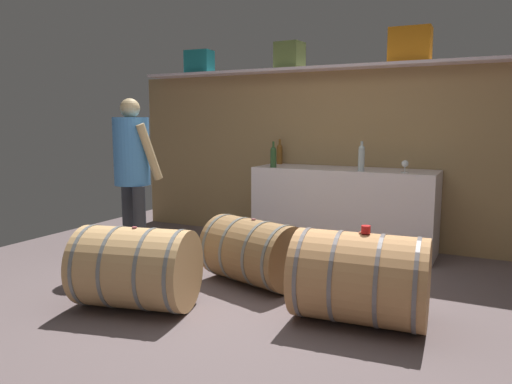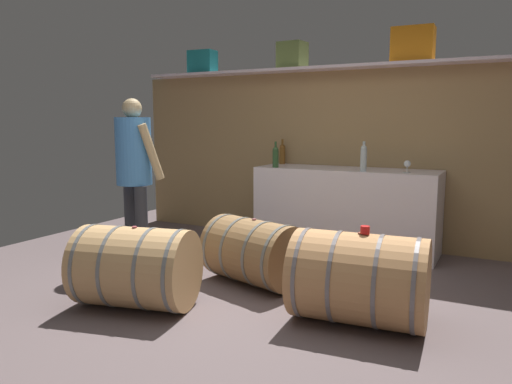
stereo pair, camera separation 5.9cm
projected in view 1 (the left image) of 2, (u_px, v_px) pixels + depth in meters
name	position (u px, v px, depth m)	size (l,w,h in m)	color
ground_plane	(281.00, 291.00, 4.09)	(6.78, 8.21, 0.02)	#625354
back_wall_panel	(347.00, 158.00, 5.62)	(5.58, 0.10, 1.97)	#A18154
high_shelf_board	(346.00, 67.00, 5.34)	(5.14, 0.40, 0.03)	silver
toolcase_teal	(199.00, 62.00, 6.16)	(0.33, 0.22, 0.28)	teal
toolcase_olive	(290.00, 56.00, 5.61)	(0.29, 0.25, 0.30)	olive
toolcase_orange	(410.00, 45.00, 5.02)	(0.42, 0.25, 0.35)	orange
work_cabinet	(343.00, 209.00, 5.34)	(1.95, 0.61, 0.90)	white
wine_bottle_clear	(361.00, 157.00, 4.98)	(0.07, 0.07, 0.30)	#AFBEC0
wine_bottle_amber	(280.00, 153.00, 5.83)	(0.07, 0.07, 0.29)	brown
wine_bottle_green	(273.00, 156.00, 5.38)	(0.07, 0.07, 0.29)	#2F522C
wine_glass	(405.00, 164.00, 4.87)	(0.07, 0.07, 0.12)	white
wine_barrel_near	(360.00, 278.00, 3.40)	(0.96, 0.71, 0.65)	tan
wine_barrel_far	(254.00, 252.00, 4.24)	(0.95, 0.76, 0.57)	olive
wine_barrel_flank	(136.00, 268.00, 3.68)	(0.97, 0.79, 0.62)	tan
tasting_cup	(366.00, 229.00, 3.33)	(0.06, 0.06, 0.05)	red
winemaker_pouring	(133.00, 164.00, 4.75)	(0.53, 0.47, 1.62)	#2F323A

